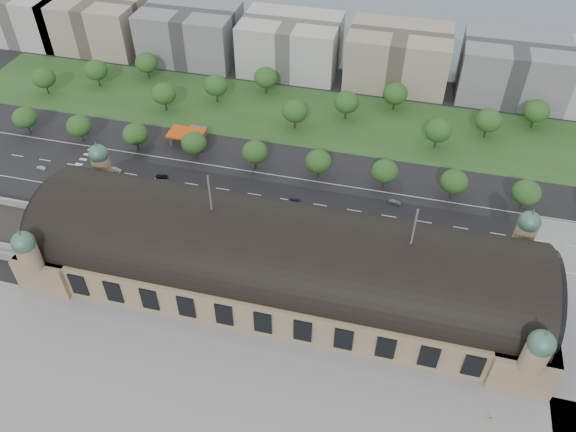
% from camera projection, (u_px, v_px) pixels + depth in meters
% --- Properties ---
extents(ground, '(900.00, 900.00, 0.00)m').
position_uv_depth(ground, '(282.00, 283.00, 169.69)').
color(ground, black).
rests_on(ground, ground).
extents(station, '(150.00, 48.40, 44.30)m').
position_uv_depth(station, '(282.00, 260.00, 162.77)').
color(station, '#99825F').
rests_on(station, ground).
extents(plaza_south, '(190.00, 48.00, 0.12)m').
position_uv_depth(plaza_south, '(276.00, 424.00, 136.34)').
color(plaza_south, gray).
rests_on(plaza_south, ground).
extents(road_slab, '(260.00, 26.00, 0.10)m').
position_uv_depth(road_slab, '(254.00, 194.00, 200.54)').
color(road_slab, black).
rests_on(road_slab, ground).
extents(grass_belt, '(300.00, 45.00, 0.10)m').
position_uv_depth(grass_belt, '(302.00, 116.00, 239.09)').
color(grass_belt, '#294C1E').
rests_on(grass_belt, ground).
extents(petrol_station, '(14.00, 13.00, 5.05)m').
position_uv_depth(petrol_station, '(192.00, 133.00, 224.21)').
color(petrol_station, '#D5460C').
rests_on(petrol_station, ground).
extents(office_0, '(45.00, 32.00, 24.00)m').
position_uv_depth(office_0, '(26.00, 15.00, 287.52)').
color(office_0, '#B3B1AA').
rests_on(office_0, ground).
extents(office_1, '(45.00, 32.00, 24.00)m').
position_uv_depth(office_1, '(97.00, 23.00, 280.34)').
color(office_1, '#A1927E').
rests_on(office_1, ground).
extents(office_2, '(45.00, 32.00, 24.00)m').
position_uv_depth(office_2, '(191.00, 33.00, 271.36)').
color(office_2, slate).
rests_on(office_2, ground).
extents(office_3, '(45.00, 32.00, 24.00)m').
position_uv_depth(office_3, '(291.00, 45.00, 262.39)').
color(office_3, '#B3B1AA').
rests_on(office_3, ground).
extents(office_4, '(45.00, 32.00, 24.00)m').
position_uv_depth(office_4, '(398.00, 57.00, 253.42)').
color(office_4, '#A1927E').
rests_on(office_4, ground).
extents(office_5, '(45.00, 32.00, 24.00)m').
position_uv_depth(office_5, '(513.00, 70.00, 244.45)').
color(office_5, slate).
rests_on(office_5, ground).
extents(tree_row_0, '(9.60, 9.60, 11.52)m').
position_uv_depth(tree_row_0, '(25.00, 118.00, 224.24)').
color(tree_row_0, '#2D2116').
rests_on(tree_row_0, ground).
extents(tree_row_1, '(9.60, 9.60, 11.52)m').
position_uv_depth(tree_row_1, '(79.00, 126.00, 219.94)').
color(tree_row_1, '#2D2116').
rests_on(tree_row_1, ground).
extents(tree_row_2, '(9.60, 9.60, 11.52)m').
position_uv_depth(tree_row_2, '(135.00, 134.00, 215.63)').
color(tree_row_2, '#2D2116').
rests_on(tree_row_2, ground).
extents(tree_row_3, '(9.60, 9.60, 11.52)m').
position_uv_depth(tree_row_3, '(194.00, 143.00, 211.32)').
color(tree_row_3, '#2D2116').
rests_on(tree_row_3, ground).
extents(tree_row_4, '(9.60, 9.60, 11.52)m').
position_uv_depth(tree_row_4, '(255.00, 152.00, 207.01)').
color(tree_row_4, '#2D2116').
rests_on(tree_row_4, ground).
extents(tree_row_5, '(9.60, 9.60, 11.52)m').
position_uv_depth(tree_row_5, '(318.00, 161.00, 202.71)').
color(tree_row_5, '#2D2116').
rests_on(tree_row_5, ground).
extents(tree_row_6, '(9.60, 9.60, 11.52)m').
position_uv_depth(tree_row_6, '(385.00, 171.00, 198.40)').
color(tree_row_6, '#2D2116').
rests_on(tree_row_6, ground).
extents(tree_row_7, '(9.60, 9.60, 11.52)m').
position_uv_depth(tree_row_7, '(454.00, 182.00, 194.09)').
color(tree_row_7, '#2D2116').
rests_on(tree_row_7, ground).
extents(tree_row_8, '(9.60, 9.60, 11.52)m').
position_uv_depth(tree_row_8, '(527.00, 192.00, 189.79)').
color(tree_row_8, '#2D2116').
rests_on(tree_row_8, ground).
extents(tree_belt_0, '(10.40, 10.40, 12.48)m').
position_uv_depth(tree_belt_0, '(44.00, 78.00, 247.14)').
color(tree_belt_0, '#2D2116').
rests_on(tree_belt_0, ground).
extents(tree_belt_1, '(10.40, 10.40, 12.48)m').
position_uv_depth(tree_belt_1, '(96.00, 70.00, 252.33)').
color(tree_belt_1, '#2D2116').
rests_on(tree_belt_1, ground).
extents(tree_belt_2, '(10.40, 10.40, 12.48)m').
position_uv_depth(tree_belt_2, '(146.00, 63.00, 257.53)').
color(tree_belt_2, '#2D2116').
rests_on(tree_belt_2, ground).
extents(tree_belt_3, '(10.40, 10.40, 12.48)m').
position_uv_depth(tree_belt_3, '(164.00, 94.00, 236.91)').
color(tree_belt_3, '#2D2116').
rests_on(tree_belt_3, ground).
extents(tree_belt_4, '(10.40, 10.40, 12.48)m').
position_uv_depth(tree_belt_4, '(216.00, 85.00, 242.10)').
color(tree_belt_4, '#2D2116').
rests_on(tree_belt_4, ground).
extents(tree_belt_5, '(10.40, 10.40, 12.48)m').
position_uv_depth(tree_belt_5, '(266.00, 77.00, 247.30)').
color(tree_belt_5, '#2D2116').
rests_on(tree_belt_5, ground).
extents(tree_belt_6, '(10.40, 10.40, 12.48)m').
position_uv_depth(tree_belt_6, '(295.00, 111.00, 226.68)').
color(tree_belt_6, '#2D2116').
rests_on(tree_belt_6, ground).
extents(tree_belt_7, '(10.40, 10.40, 12.48)m').
position_uv_depth(tree_belt_7, '(346.00, 102.00, 231.88)').
color(tree_belt_7, '#2D2116').
rests_on(tree_belt_7, ground).
extents(tree_belt_8, '(10.40, 10.40, 12.48)m').
position_uv_depth(tree_belt_8, '(395.00, 93.00, 237.07)').
color(tree_belt_8, '#2D2116').
rests_on(tree_belt_8, ground).
extents(tree_belt_9, '(10.40, 10.40, 12.48)m').
position_uv_depth(tree_belt_9, '(438.00, 130.00, 216.45)').
color(tree_belt_9, '#2D2116').
rests_on(tree_belt_9, ground).
extents(tree_belt_10, '(10.40, 10.40, 12.48)m').
position_uv_depth(tree_belt_10, '(489.00, 120.00, 221.65)').
color(tree_belt_10, '#2D2116').
rests_on(tree_belt_10, ground).
extents(tree_belt_11, '(10.40, 10.40, 12.48)m').
position_uv_depth(tree_belt_11, '(537.00, 111.00, 226.84)').
color(tree_belt_11, '#2D2116').
rests_on(tree_belt_11, ground).
extents(traffic_car_0, '(3.84, 1.70, 1.28)m').
position_uv_depth(traffic_car_0, '(41.00, 168.00, 211.13)').
color(traffic_car_0, white).
rests_on(traffic_car_0, ground).
extents(traffic_car_1, '(4.37, 1.73, 1.41)m').
position_uv_depth(traffic_car_1, '(116.00, 170.00, 210.08)').
color(traffic_car_1, '#989CA1').
rests_on(traffic_car_1, ground).
extents(traffic_car_2, '(4.72, 2.43, 1.27)m').
position_uv_depth(traffic_car_2, '(162.00, 176.00, 207.18)').
color(traffic_car_2, black).
rests_on(traffic_car_2, ground).
extents(traffic_car_4, '(4.42, 1.97, 1.48)m').
position_uv_depth(traffic_car_4, '(294.00, 200.00, 197.01)').
color(traffic_car_4, '#192046').
rests_on(traffic_car_4, ground).
extents(traffic_car_5, '(4.48, 1.99, 1.43)m').
position_uv_depth(traffic_car_5, '(395.00, 202.00, 196.29)').
color(traffic_car_5, slate).
rests_on(traffic_car_5, ground).
extents(traffic_car_6, '(5.10, 2.58, 1.38)m').
position_uv_depth(traffic_car_6, '(550.00, 255.00, 177.34)').
color(traffic_car_6, silver).
rests_on(traffic_car_6, ground).
extents(parked_car_0, '(4.82, 4.41, 1.60)m').
position_uv_depth(parked_car_0, '(78.00, 196.00, 198.57)').
color(parked_car_0, black).
rests_on(parked_car_0, ground).
extents(parked_car_1, '(5.08, 3.94, 1.28)m').
position_uv_depth(parked_car_1, '(109.00, 194.00, 199.77)').
color(parked_car_1, maroon).
rests_on(parked_car_1, ground).
extents(parked_car_2, '(5.53, 4.93, 1.54)m').
position_uv_depth(parked_car_2, '(115.00, 198.00, 198.09)').
color(parked_car_2, '#1B264D').
rests_on(parked_car_2, ground).
extents(parked_car_3, '(4.13, 3.21, 1.31)m').
position_uv_depth(parked_car_3, '(170.00, 204.00, 195.61)').
color(parked_car_3, '#595D61').
rests_on(parked_car_3, ground).
extents(parked_car_4, '(4.65, 3.62, 1.48)m').
position_uv_depth(parked_car_4, '(161.00, 210.00, 193.20)').
color(parked_car_4, silver).
rests_on(parked_car_4, ground).
extents(parked_car_5, '(6.01, 4.68, 1.52)m').
position_uv_depth(parked_car_5, '(164.00, 211.00, 192.75)').
color(parked_car_5, gray).
rests_on(parked_car_5, ground).
extents(parked_car_6, '(4.77, 3.57, 1.28)m').
position_uv_depth(parked_car_6, '(246.00, 226.00, 187.56)').
color(parked_car_6, black).
rests_on(parked_car_6, ground).
extents(bus_west, '(11.99, 3.70, 3.29)m').
position_uv_depth(bus_west, '(267.00, 205.00, 193.95)').
color(bus_west, '#D24721').
rests_on(bus_west, ground).
extents(bus_mid, '(12.24, 3.05, 3.40)m').
position_uv_depth(bus_mid, '(286.00, 218.00, 188.91)').
color(bus_mid, beige).
rests_on(bus_mid, ground).
extents(bus_east, '(10.71, 2.85, 2.96)m').
position_uv_depth(bus_east, '(393.00, 226.00, 186.28)').
color(bus_east, '#BAB4AC').
rests_on(bus_east, ground).
extents(pedestrian_0, '(0.88, 0.63, 1.63)m').
position_uv_depth(pedestrian_0, '(490.00, 419.00, 136.53)').
color(pedestrian_0, gray).
rests_on(pedestrian_0, ground).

